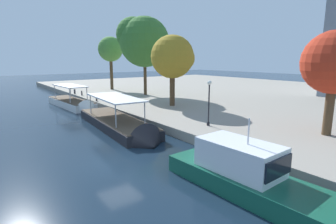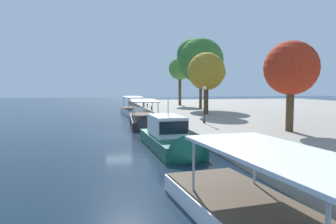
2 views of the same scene
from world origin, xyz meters
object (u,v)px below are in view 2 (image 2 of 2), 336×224
(motor_yacht_2, at_px, (171,140))
(tree_4, at_px, (207,71))
(mooring_bollard_1, at_px, (144,104))
(tree_1, at_px, (180,69))
(lamp_post, at_px, (204,101))
(tour_boat_1, at_px, (145,123))
(tour_boat_0, at_px, (134,112))
(mooring_bollard_2, at_px, (152,108))
(mooring_bollard_0, at_px, (147,105))
(tree_2, at_px, (292,67))
(tree_3, at_px, (199,60))

(motor_yacht_2, bearing_deg, tree_4, 151.40)
(mooring_bollard_1, relative_size, tree_1, 0.08)
(motor_yacht_2, relative_size, lamp_post, 2.62)
(tour_boat_1, xyz_separation_m, lamp_post, (6.02, 5.59, 2.93))
(tour_boat_0, distance_m, tree_1, 17.40)
(mooring_bollard_2, xyz_separation_m, tree_1, (-12.27, 8.08, 7.10))
(mooring_bollard_0, height_order, mooring_bollard_2, mooring_bollard_0)
(mooring_bollard_1, xyz_separation_m, tree_1, (-2.45, 8.04, 7.05))
(tree_1, bearing_deg, mooring_bollard_0, -55.98)
(mooring_bollard_0, distance_m, mooring_bollard_1, 2.80)
(tour_boat_1, distance_m, mooring_bollard_2, 13.80)
(mooring_bollard_2, distance_m, tree_1, 16.32)
(mooring_bollard_0, distance_m, tree_1, 11.74)
(tour_boat_1, distance_m, tree_2, 18.59)
(tour_boat_0, xyz_separation_m, tree_3, (-0.61, 11.56, 9.05))
(tree_4, bearing_deg, tree_1, 175.59)
(mooring_bollard_2, relative_size, tree_1, 0.07)
(mooring_bollard_0, distance_m, tree_2, 35.41)
(mooring_bollard_0, relative_size, tree_2, 0.09)
(tour_boat_1, bearing_deg, tour_boat_0, -176.81)
(tour_boat_1, xyz_separation_m, tree_2, (13.72, 10.92, 6.17))
(motor_yacht_2, relative_size, tree_1, 1.05)
(mooring_bollard_0, xyz_separation_m, tree_3, (5.14, 8.41, 8.21))
(tour_boat_0, xyz_separation_m, tree_1, (-11.00, 10.91, 7.92))
(tree_3, bearing_deg, motor_yacht_2, -21.28)
(tour_boat_0, xyz_separation_m, mooring_bollard_1, (-8.54, 2.88, 0.87))
(mooring_bollard_1, relative_size, lamp_post, 0.20)
(tree_2, bearing_deg, mooring_bollard_0, -167.52)
(tour_boat_1, height_order, mooring_bollard_1, tour_boat_1)
(lamp_post, distance_m, tree_2, 9.91)
(lamp_post, relative_size, tree_3, 0.32)
(tree_2, bearing_deg, lamp_post, -145.33)
(tour_boat_0, xyz_separation_m, lamp_post, (20.73, 5.38, 2.85))
(mooring_bollard_2, bearing_deg, lamp_post, 7.48)
(tour_boat_1, relative_size, mooring_bollard_2, 19.97)
(mooring_bollard_1, bearing_deg, tour_boat_1, -7.54)
(tour_boat_0, bearing_deg, tree_2, 16.99)
(tour_boat_0, distance_m, lamp_post, 21.61)
(mooring_bollard_1, distance_m, tree_4, 20.86)
(tour_boat_1, distance_m, motor_yacht_2, 15.45)
(tree_3, relative_size, tree_4, 1.43)
(mooring_bollard_2, bearing_deg, tree_4, 34.85)
(mooring_bollard_0, relative_size, tree_1, 0.08)
(mooring_bollard_2, bearing_deg, motor_yacht_2, -6.43)
(mooring_bollard_0, height_order, mooring_bollard_1, mooring_bollard_1)
(tree_4, bearing_deg, tree_2, 4.65)
(tour_boat_0, xyz_separation_m, tree_4, (10.51, 9.25, 6.51))
(tree_2, bearing_deg, mooring_bollard_2, -163.81)
(lamp_post, distance_m, tree_4, 11.53)
(tree_1, xyz_separation_m, tree_3, (10.39, 0.65, 1.13))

